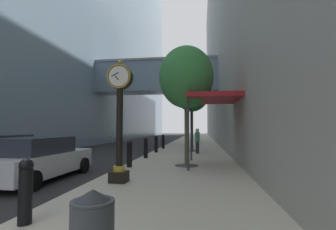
% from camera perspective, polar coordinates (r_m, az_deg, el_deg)
% --- Properties ---
extents(ground_plane, '(110.00, 110.00, 0.00)m').
position_cam_1_polar(ground_plane, '(29.06, 0.47, -6.83)').
color(ground_plane, '#262628').
rests_on(ground_plane, ground).
extents(sidewalk_right, '(5.47, 80.00, 0.14)m').
position_cam_1_polar(sidewalk_right, '(31.83, 6.09, -6.35)').
color(sidewalk_right, '#BCB29E').
rests_on(sidewalk_right, ground).
extents(building_block_left, '(22.66, 80.00, 39.20)m').
position_cam_1_polar(building_block_left, '(39.67, -18.55, 23.48)').
color(building_block_left, '#849EB2').
rests_on(building_block_left, ground).
extents(building_block_right, '(9.00, 80.00, 32.90)m').
position_cam_1_polar(building_block_right, '(35.48, 18.56, 21.30)').
color(building_block_right, gray).
rests_on(building_block_right, ground).
extents(street_clock, '(0.84, 0.55, 4.08)m').
position_cam_1_polar(street_clock, '(8.27, -11.32, 0.08)').
color(street_clock, black).
rests_on(street_clock, sidewalk_right).
extents(bollard_nearest, '(0.26, 0.26, 1.21)m').
position_cam_1_polar(bollard_nearest, '(5.44, -30.48, -14.90)').
color(bollard_nearest, black).
rests_on(bollard_nearest, sidewalk_right).
extents(bollard_third, '(0.26, 0.26, 1.21)m').
position_cam_1_polar(bollard_third, '(11.36, -9.06, -8.83)').
color(bollard_third, black).
rests_on(bollard_third, sidewalk_right).
extents(bollard_fourth, '(0.26, 0.26, 1.21)m').
position_cam_1_polar(bollard_fourth, '(14.55, -5.24, -7.57)').
color(bollard_fourth, black).
rests_on(bollard_fourth, sidewalk_right).
extents(bollard_fifth, '(0.26, 0.26, 1.21)m').
position_cam_1_polar(bollard_fifth, '(17.78, -2.82, -6.75)').
color(bollard_fifth, black).
rests_on(bollard_fifth, sidewalk_right).
extents(bollard_sixth, '(0.26, 0.26, 1.21)m').
position_cam_1_polar(bollard_sixth, '(21.04, -1.15, -6.17)').
color(bollard_sixth, black).
rests_on(bollard_sixth, sidewalk_right).
extents(street_tree_near, '(2.62, 2.62, 5.73)m').
position_cam_1_polar(street_tree_near, '(11.83, 4.30, 8.77)').
color(street_tree_near, '#333335').
rests_on(street_tree_near, sidewalk_right).
extents(street_tree_mid_near, '(2.80, 2.80, 6.26)m').
position_cam_1_polar(street_tree_mid_near, '(19.11, 5.64, 5.55)').
color(street_tree_mid_near, '#333335').
rests_on(street_tree_mid_near, sidewalk_right).
extents(pedestrian_walking, '(0.45, 0.45, 1.76)m').
position_cam_1_polar(pedestrian_walking, '(17.13, 6.91, -5.85)').
color(pedestrian_walking, '#23232D').
rests_on(pedestrian_walking, sidewalk_right).
extents(storefront_awning, '(2.40, 3.60, 3.30)m').
position_cam_1_polar(storefront_awning, '(11.96, 10.32, 3.52)').
color(storefront_awning, maroon).
rests_on(storefront_awning, sidewalk_right).
extents(car_white_near, '(2.15, 4.63, 1.58)m').
position_cam_1_polar(car_white_near, '(10.32, -28.17, -9.09)').
color(car_white_near, silver).
rests_on(car_white_near, ground).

